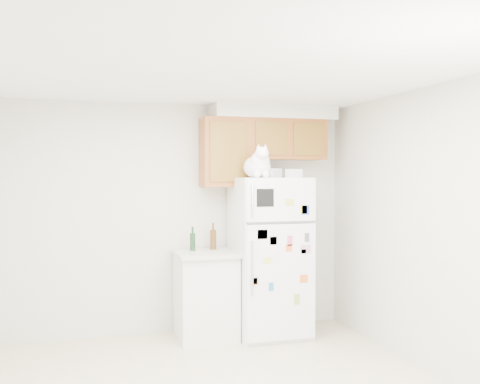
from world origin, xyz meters
name	(u,v)px	position (x,y,z in m)	size (l,w,h in m)	color
room_shell	(229,182)	(0.12, 0.24, 1.67)	(3.84, 4.04, 2.52)	beige
refrigerator	(270,256)	(0.95, 1.61, 0.85)	(0.76, 0.78, 1.70)	white
base_counter	(206,295)	(0.26, 1.68, 0.46)	(0.64, 0.64, 0.92)	white
cat	(258,165)	(0.76, 1.43, 1.83)	(0.34, 0.49, 0.35)	white
storage_box_back	(272,173)	(1.03, 1.77, 1.75)	(0.18, 0.13, 0.10)	white
storage_box_front	(294,173)	(1.16, 1.44, 1.74)	(0.15, 0.11, 0.09)	white
bottle_green	(193,239)	(0.14, 1.78, 1.05)	(0.06, 0.06, 0.26)	#19381E
bottle_amber	(213,236)	(0.37, 1.82, 1.07)	(0.07, 0.07, 0.29)	#593814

